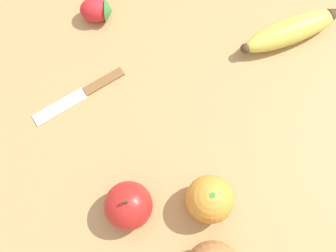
% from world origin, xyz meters
% --- Properties ---
extents(ground_plane, '(3.00, 3.00, 0.00)m').
position_xyz_m(ground_plane, '(0.00, 0.00, 0.00)').
color(ground_plane, tan).
extents(banana, '(0.20, 0.08, 0.04)m').
position_xyz_m(banana, '(-0.19, -0.12, 0.02)').
color(banana, '#DBCC4C').
rests_on(banana, ground_plane).
extents(orange, '(0.07, 0.07, 0.07)m').
position_xyz_m(orange, '(0.02, 0.13, 0.04)').
color(orange, orange).
rests_on(orange, ground_plane).
extents(strawberry, '(0.07, 0.05, 0.04)m').
position_xyz_m(strawberry, '(0.14, -0.23, 0.02)').
color(strawberry, red).
rests_on(strawberry, ground_plane).
extents(apple, '(0.07, 0.07, 0.08)m').
position_xyz_m(apple, '(0.14, 0.12, 0.03)').
color(apple, red).
rests_on(apple, ground_plane).
extents(paring_knife, '(0.17, 0.08, 0.01)m').
position_xyz_m(paring_knife, '(0.19, -0.09, 0.00)').
color(paring_knife, silver).
rests_on(paring_knife, ground_plane).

